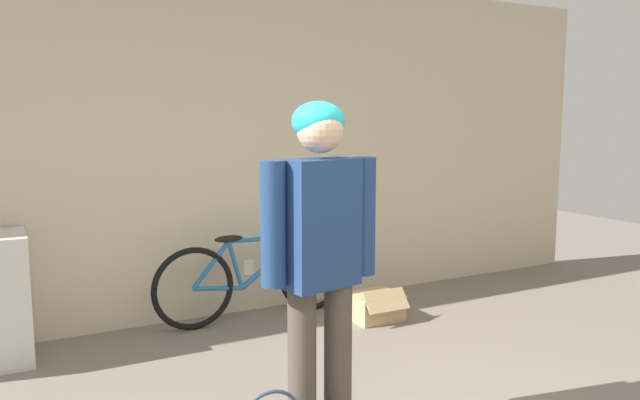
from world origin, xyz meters
TOP-DOWN VIEW (x-y plane):
  - wall_back at (0.00, 3.01)m, footprint 8.00×0.07m
  - person at (0.09, 0.90)m, footprint 0.57×0.25m
  - bicycle at (0.52, 2.75)m, footprint 1.60×0.46m
  - cardboard_box at (1.32, 2.33)m, footprint 0.37×0.38m

SIDE VIEW (x-z plane):
  - cardboard_box at x=1.32m, z-range -0.03..0.23m
  - bicycle at x=0.52m, z-range -0.01..0.67m
  - person at x=0.09m, z-range 0.16..1.77m
  - wall_back at x=0.00m, z-range 0.00..2.60m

